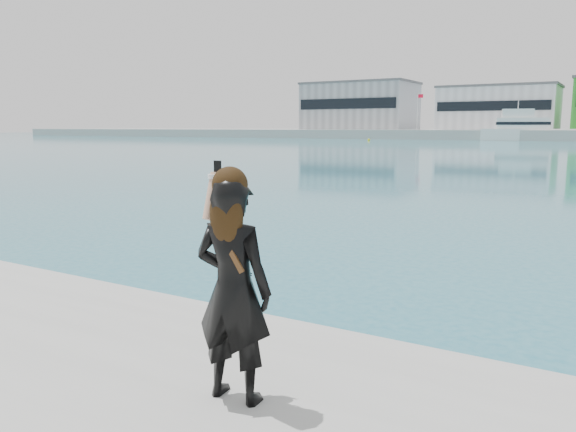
% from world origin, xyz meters
% --- Properties ---
extents(warehouse_grey_left, '(26.52, 16.36, 11.50)m').
position_xyz_m(warehouse_grey_left, '(-55.00, 127.98, 7.76)').
color(warehouse_grey_left, gray).
rests_on(warehouse_grey_left, far_quay).
extents(warehouse_white, '(24.48, 15.35, 9.50)m').
position_xyz_m(warehouse_white, '(-22.00, 127.98, 6.76)').
color(warehouse_white, silver).
rests_on(warehouse_white, far_quay).
extents(flagpole_left, '(1.28, 0.16, 8.00)m').
position_xyz_m(flagpole_left, '(-37.91, 121.00, 6.54)').
color(flagpole_left, silver).
rests_on(flagpole_left, far_quay).
extents(motor_yacht, '(17.45, 8.09, 7.86)m').
position_xyz_m(motor_yacht, '(-14.13, 112.49, 2.21)').
color(motor_yacht, white).
rests_on(motor_yacht, ground).
extents(buoy_far, '(0.50, 0.50, 0.50)m').
position_xyz_m(buoy_far, '(-40.05, 98.35, 0.00)').
color(buoy_far, yellow).
rests_on(buoy_far, ground).
extents(woman, '(0.57, 0.40, 1.58)m').
position_xyz_m(woman, '(0.32, -0.55, 1.60)').
color(woman, black).
rests_on(woman, near_quay).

